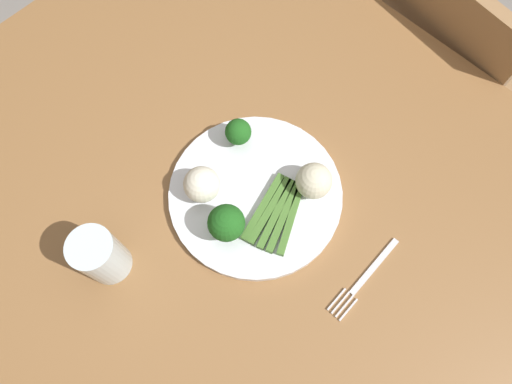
% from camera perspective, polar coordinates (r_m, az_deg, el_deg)
% --- Properties ---
extents(ground_plane, '(6.00, 6.00, 0.02)m').
position_cam_1_polar(ground_plane, '(1.53, -0.61, -11.30)').
color(ground_plane, gray).
extents(dining_table, '(1.26, 1.02, 0.76)m').
position_cam_1_polar(dining_table, '(0.88, -1.04, -3.76)').
color(dining_table, olive).
rests_on(dining_table, ground_plane).
extents(chair, '(0.44, 0.44, 0.87)m').
position_cam_1_polar(chair, '(1.31, 20.25, 13.86)').
color(chair, '#9E754C').
rests_on(chair, ground_plane).
extents(plate, '(0.30, 0.30, 0.01)m').
position_cam_1_polar(plate, '(0.78, 0.00, -0.33)').
color(plate, white).
rests_on(plate, dining_table).
extents(asparagus_bundle, '(0.10, 0.14, 0.01)m').
position_cam_1_polar(asparagus_bundle, '(0.76, 2.58, -2.62)').
color(asparagus_bundle, '#47752D').
rests_on(asparagus_bundle, plate).
extents(broccoli_near_center, '(0.05, 0.05, 0.06)m').
position_cam_1_polar(broccoli_near_center, '(0.79, -2.22, 7.43)').
color(broccoli_near_center, '#4C7F2B').
rests_on(broccoli_near_center, plate).
extents(broccoli_front_left, '(0.06, 0.06, 0.07)m').
position_cam_1_polar(broccoli_front_left, '(0.72, -3.70, -3.87)').
color(broccoli_front_left, '#4C7F2B').
rests_on(broccoli_front_left, plate).
extents(cauliflower_back, '(0.06, 0.06, 0.06)m').
position_cam_1_polar(cauliflower_back, '(0.75, -6.74, 0.93)').
color(cauliflower_back, white).
rests_on(cauliflower_back, plate).
extents(cauliflower_back_right, '(0.06, 0.06, 0.06)m').
position_cam_1_polar(cauliflower_back_right, '(0.76, 7.18, 1.38)').
color(cauliflower_back_right, beige).
rests_on(cauliflower_back_right, plate).
extents(fork, '(0.03, 0.17, 0.00)m').
position_cam_1_polar(fork, '(0.77, 13.32, -10.34)').
color(fork, silver).
rests_on(fork, dining_table).
extents(water_glass, '(0.07, 0.07, 0.11)m').
position_cam_1_polar(water_glass, '(0.74, -18.73, -7.49)').
color(water_glass, silver).
rests_on(water_glass, dining_table).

